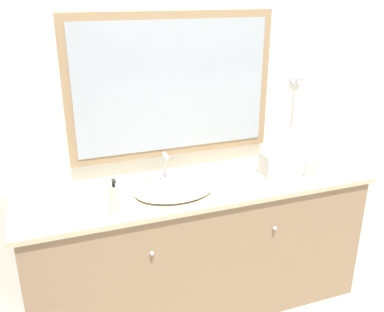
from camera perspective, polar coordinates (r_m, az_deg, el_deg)
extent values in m
cube|color=white|center=(2.64, -1.12, 6.50)|extent=(8.00, 0.06, 2.55)
cube|color=#997A56|center=(2.54, -2.63, 9.27)|extent=(1.24, 0.04, 0.84)
cube|color=#9EA8B2|center=(2.52, -2.50, 9.18)|extent=(1.15, 0.01, 0.75)
cylinder|color=silver|center=(2.91, 13.72, 10.11)|extent=(0.09, 0.01, 0.09)
cylinder|color=silver|center=(2.87, 14.27, 9.91)|extent=(0.02, 0.10, 0.02)
cylinder|color=white|center=(2.81, 14.97, 11.09)|extent=(0.02, 0.02, 0.14)
cube|color=#937556|center=(2.75, 1.03, -12.55)|extent=(2.05, 0.49, 0.84)
cube|color=#C6B793|center=(2.53, 1.09, -4.39)|extent=(2.12, 0.52, 0.03)
sphere|color=silver|center=(2.32, -5.37, -12.79)|extent=(0.02, 0.02, 0.02)
sphere|color=silver|center=(2.57, 11.00, -9.43)|extent=(0.02, 0.02, 0.02)
ellipsoid|color=silver|center=(2.44, -2.43, -4.55)|extent=(0.45, 0.33, 0.03)
cylinder|color=silver|center=(2.60, -3.66, -2.93)|extent=(0.06, 0.06, 0.03)
cylinder|color=silver|center=(2.57, -3.70, -1.15)|extent=(0.02, 0.02, 0.15)
cylinder|color=silver|center=(2.51, -3.51, 0.10)|extent=(0.02, 0.07, 0.02)
cylinder|color=white|center=(2.58, -5.26, -2.86)|extent=(0.06, 0.02, 0.02)
cylinder|color=white|center=(2.62, -2.09, -2.41)|extent=(0.05, 0.02, 0.02)
cylinder|color=beige|center=(2.24, -10.28, -5.78)|extent=(0.05, 0.05, 0.15)
cylinder|color=black|center=(2.20, -10.44, -3.58)|extent=(0.02, 0.02, 0.04)
cube|color=black|center=(2.18, -10.41, -3.29)|extent=(0.02, 0.03, 0.01)
cube|color=#BCBCC1|center=(2.72, 11.43, -1.00)|extent=(0.21, 0.13, 0.14)
cube|color=black|center=(2.68, 12.07, -1.46)|extent=(0.15, 0.01, 0.09)
cube|color=#B2B2B7|center=(2.74, 15.63, -1.60)|extent=(0.10, 0.01, 0.10)
cube|color=beige|center=(2.74, 15.71, -1.65)|extent=(0.07, 0.00, 0.07)
cube|color=#A8B7C6|center=(2.43, -13.18, -5.18)|extent=(0.19, 0.10, 0.04)
cube|color=silver|center=(3.00, 17.51, -0.78)|extent=(0.16, 0.11, 0.01)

